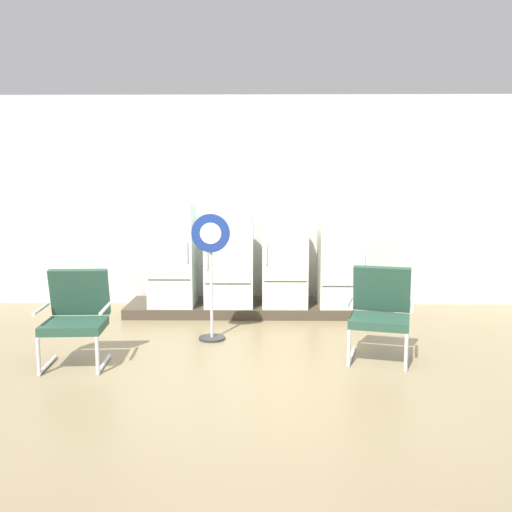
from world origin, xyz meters
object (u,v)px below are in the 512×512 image
Objects in this scene: refrigerator_3 at (342,255)px; sign_stand at (211,278)px; refrigerator_2 at (285,247)px; armchair_left at (76,314)px; refrigerator_1 at (229,250)px; armchair_right at (380,309)px; refrigerator_0 at (172,244)px.

sign_stand reaches higher than refrigerator_3.
refrigerator_3 is (0.81, 0.01, -0.11)m from refrigerator_2.
armchair_left is (-3.08, -2.16, -0.33)m from refrigerator_3.
refrigerator_1 is 1.50× the size of armchair_right.
refrigerator_0 reaches higher than sign_stand.
refrigerator_3 is at bearing 35.07° from armchair_left.
armchair_left is (-1.48, -2.16, -0.39)m from refrigerator_1.
sign_stand is at bearing -143.81° from refrigerator_3.
refrigerator_1 is at bearing 55.56° from armchair_left.
refrigerator_0 reaches higher than armchair_left.
refrigerator_2 reaches higher than armchair_left.
refrigerator_1 is (0.81, -0.01, -0.08)m from refrigerator_0.
refrigerator_0 is at bearing 72.76° from armchair_left.
armchair_left is 1.63m from sign_stand.
refrigerator_0 is 1.47m from sign_stand.
refrigerator_2 is 1.14× the size of refrigerator_3.
refrigerator_1 is 2.65m from armchair_left.
refrigerator_1 is at bearing 83.74° from sign_stand.
armchair_left is (-2.27, -2.16, -0.44)m from refrigerator_2.
armchair_left is 1.00× the size of armchair_right.
refrigerator_1 is 1.08× the size of refrigerator_3.
refrigerator_3 is 2.15m from sign_stand.
armchair_right is 2.02m from sign_stand.
sign_stand is (-0.93, -1.26, -0.22)m from refrigerator_2.
refrigerator_3 is (2.40, -0.01, -0.14)m from refrigerator_0.
refrigerator_1 is 0.79m from refrigerator_2.
refrigerator_3 reaches higher than armchair_right.
sign_stand is at bearing -126.25° from refrigerator_2.
refrigerator_1 is at bearing 132.17° from armchair_right.
refrigerator_2 is 3.16m from armchair_left.
refrigerator_0 reaches higher than armchair_right.
sign_stand is (1.34, 0.89, 0.22)m from armchair_left.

